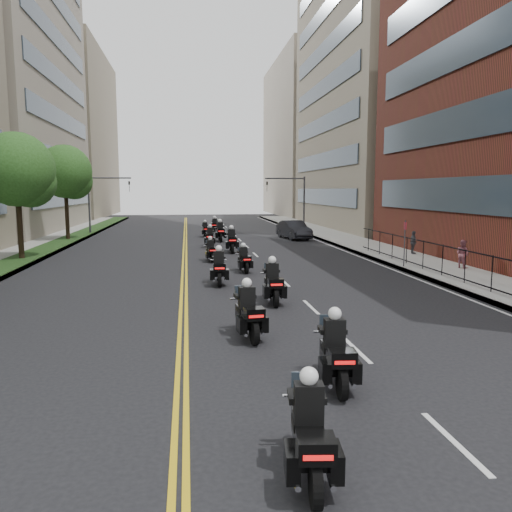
{
  "coord_description": "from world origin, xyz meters",
  "views": [
    {
      "loc": [
        -1.27,
        -7.5,
        4.29
      ],
      "look_at": [
        1.66,
        13.62,
        1.45
      ],
      "focal_mm": 35.0,
      "sensor_mm": 36.0,
      "label": 1
    }
  ],
  "objects_px": {
    "motorcycle_6": "(211,251)",
    "motorcycle_2": "(248,314)",
    "motorcycle_4": "(219,269)",
    "motorcycle_5": "(244,260)",
    "motorcycle_9": "(220,233)",
    "motorcycle_3": "(273,285)",
    "motorcycle_7": "(232,242)",
    "motorcycle_10": "(205,230)",
    "parked_sedan": "(294,230)",
    "pedestrian_c": "(413,243)",
    "motorcycle_11": "(215,226)",
    "motorcycle_8": "(210,238)",
    "motorcycle_1": "(335,355)",
    "pedestrian_b": "(463,254)",
    "motorcycle_0": "(309,436)"
  },
  "relations": [
    {
      "from": "motorcycle_2",
      "to": "motorcycle_3",
      "type": "distance_m",
      "value": 4.57
    },
    {
      "from": "motorcycle_10",
      "to": "motorcycle_11",
      "type": "bearing_deg",
      "value": 70.26
    },
    {
      "from": "motorcycle_4",
      "to": "motorcycle_7",
      "type": "xyz_separation_m",
      "value": [
        1.6,
        11.55,
        0.04
      ]
    },
    {
      "from": "parked_sedan",
      "to": "pedestrian_c",
      "type": "relative_size",
      "value": 3.26
    },
    {
      "from": "motorcycle_4",
      "to": "motorcycle_9",
      "type": "xyz_separation_m",
      "value": [
        1.32,
        19.04,
        0.04
      ]
    },
    {
      "from": "motorcycle_3",
      "to": "motorcycle_5",
      "type": "bearing_deg",
      "value": 93.59
    },
    {
      "from": "motorcycle_6",
      "to": "parked_sedan",
      "type": "bearing_deg",
      "value": 51.7
    },
    {
      "from": "motorcycle_1",
      "to": "pedestrian_c",
      "type": "xyz_separation_m",
      "value": [
        11.34,
        20.21,
        0.21
      ]
    },
    {
      "from": "motorcycle_5",
      "to": "motorcycle_6",
      "type": "bearing_deg",
      "value": 105.05
    },
    {
      "from": "pedestrian_c",
      "to": "motorcycle_11",
      "type": "bearing_deg",
      "value": 36.76
    },
    {
      "from": "motorcycle_3",
      "to": "pedestrian_b",
      "type": "distance_m",
      "value": 12.84
    },
    {
      "from": "motorcycle_5",
      "to": "motorcycle_9",
      "type": "xyz_separation_m",
      "value": [
        -0.19,
        15.78,
        0.13
      ]
    },
    {
      "from": "motorcycle_10",
      "to": "motorcycle_4",
      "type": "bearing_deg",
      "value": -95.03
    },
    {
      "from": "motorcycle_1",
      "to": "motorcycle_6",
      "type": "distance_m",
      "value": 19.73
    },
    {
      "from": "motorcycle_0",
      "to": "parked_sedan",
      "type": "distance_m",
      "value": 36.7
    },
    {
      "from": "motorcycle_7",
      "to": "pedestrian_c",
      "type": "bearing_deg",
      "value": -16.32
    },
    {
      "from": "motorcycle_2",
      "to": "motorcycle_3",
      "type": "relative_size",
      "value": 0.97
    },
    {
      "from": "motorcycle_3",
      "to": "motorcycle_7",
      "type": "height_order",
      "value": "motorcycle_7"
    },
    {
      "from": "motorcycle_10",
      "to": "motorcycle_9",
      "type": "bearing_deg",
      "value": -79.8
    },
    {
      "from": "motorcycle_7",
      "to": "motorcycle_6",
      "type": "bearing_deg",
      "value": -110.31
    },
    {
      "from": "motorcycle_2",
      "to": "pedestrian_c",
      "type": "height_order",
      "value": "motorcycle_2"
    },
    {
      "from": "motorcycle_3",
      "to": "motorcycle_7",
      "type": "relative_size",
      "value": 0.96
    },
    {
      "from": "motorcycle_1",
      "to": "motorcycle_6",
      "type": "height_order",
      "value": "motorcycle_1"
    },
    {
      "from": "motorcycle_0",
      "to": "motorcycle_1",
      "type": "height_order",
      "value": "motorcycle_1"
    },
    {
      "from": "motorcycle_3",
      "to": "pedestrian_b",
      "type": "height_order",
      "value": "motorcycle_3"
    },
    {
      "from": "motorcycle_2",
      "to": "motorcycle_10",
      "type": "relative_size",
      "value": 1.12
    },
    {
      "from": "motorcycle_11",
      "to": "pedestrian_c",
      "type": "distance_m",
      "value": 22.53
    },
    {
      "from": "motorcycle_5",
      "to": "motorcycle_8",
      "type": "height_order",
      "value": "motorcycle_8"
    },
    {
      "from": "pedestrian_c",
      "to": "motorcycle_4",
      "type": "bearing_deg",
      "value": 126.41
    },
    {
      "from": "motorcycle_6",
      "to": "motorcycle_8",
      "type": "bearing_deg",
      "value": 80.72
    },
    {
      "from": "motorcycle_5",
      "to": "motorcycle_7",
      "type": "xyz_separation_m",
      "value": [
        0.1,
        8.29,
        0.13
      ]
    },
    {
      "from": "motorcycle_5",
      "to": "motorcycle_8",
      "type": "distance_m",
      "value": 11.97
    },
    {
      "from": "motorcycle_2",
      "to": "parked_sedan",
      "type": "relative_size",
      "value": 0.49
    },
    {
      "from": "motorcycle_2",
      "to": "motorcycle_5",
      "type": "relative_size",
      "value": 1.14
    },
    {
      "from": "motorcycle_3",
      "to": "parked_sedan",
      "type": "bearing_deg",
      "value": 77.46
    },
    {
      "from": "motorcycle_1",
      "to": "motorcycle_9",
      "type": "bearing_deg",
      "value": 96.46
    },
    {
      "from": "motorcycle_6",
      "to": "motorcycle_2",
      "type": "bearing_deg",
      "value": -95.65
    },
    {
      "from": "motorcycle_7",
      "to": "motorcycle_11",
      "type": "relative_size",
      "value": 1.1
    },
    {
      "from": "motorcycle_4",
      "to": "motorcycle_5",
      "type": "distance_m",
      "value": 3.59
    },
    {
      "from": "motorcycle_0",
      "to": "pedestrian_c",
      "type": "xyz_separation_m",
      "value": [
        12.76,
        23.58,
        0.23
      ]
    },
    {
      "from": "motorcycle_7",
      "to": "motorcycle_11",
      "type": "xyz_separation_m",
      "value": [
        -0.3,
        15.59,
        -0.07
      ]
    },
    {
      "from": "pedestrian_b",
      "to": "pedestrian_c",
      "type": "bearing_deg",
      "value": -20.46
    },
    {
      "from": "motorcycle_1",
      "to": "motorcycle_10",
      "type": "xyz_separation_m",
      "value": [
        -1.53,
        35.48,
        -0.07
      ]
    },
    {
      "from": "motorcycle_7",
      "to": "parked_sedan",
      "type": "distance_m",
      "value": 10.74
    },
    {
      "from": "pedestrian_c",
      "to": "motorcycle_1",
      "type": "bearing_deg",
      "value": 155.89
    },
    {
      "from": "motorcycle_4",
      "to": "motorcycle_6",
      "type": "height_order",
      "value": "motorcycle_4"
    },
    {
      "from": "motorcycle_9",
      "to": "motorcycle_11",
      "type": "bearing_deg",
      "value": 89.18
    },
    {
      "from": "motorcycle_2",
      "to": "motorcycle_3",
      "type": "bearing_deg",
      "value": 64.57
    },
    {
      "from": "motorcycle_0",
      "to": "motorcycle_4",
      "type": "height_order",
      "value": "motorcycle_4"
    },
    {
      "from": "motorcycle_2",
      "to": "motorcycle_6",
      "type": "relative_size",
      "value": 1.15
    }
  ]
}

